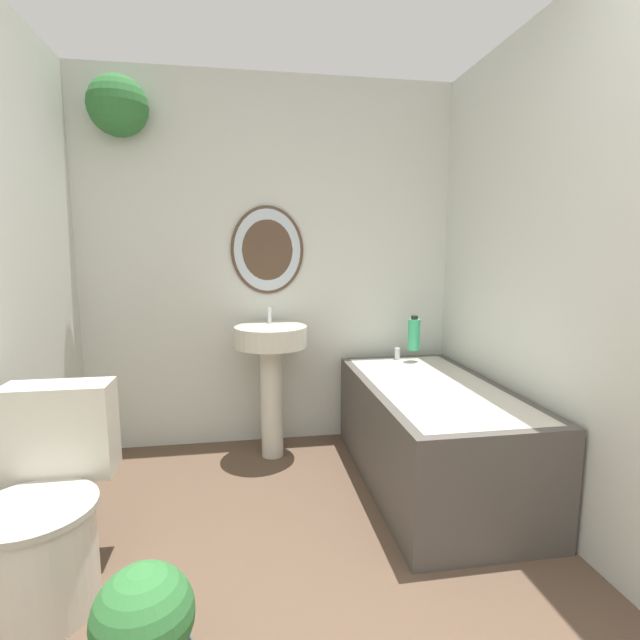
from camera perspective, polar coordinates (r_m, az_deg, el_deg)
The scene contains 7 objects.
wall_back at distance 3.10m, azimuth -7.64°, elevation 8.46°, with size 2.54×0.34×2.40m.
wall_right at distance 2.26m, azimuth 29.91°, elevation 5.01°, with size 0.06×2.78×2.40m.
toilet at distance 2.13m, azimuth -30.76°, elevation -20.05°, with size 0.43×0.59×0.77m.
pedestal_sink at distance 2.90m, azimuth -6.03°, elevation -4.86°, with size 0.45×0.45×0.94m.
bathtub at distance 2.72m, azimuth 13.54°, elevation -13.23°, with size 0.73×1.42×0.65m.
shampoo_bottle at distance 3.11m, azimuth 11.49°, elevation -1.70°, with size 0.08×0.08×0.23m.
potted_plant at distance 1.66m, azimuth -20.77°, elevation -32.69°, with size 0.28×0.28×0.42m.
Camera 1 is at (-0.18, -0.42, 1.29)m, focal length 26.00 mm.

